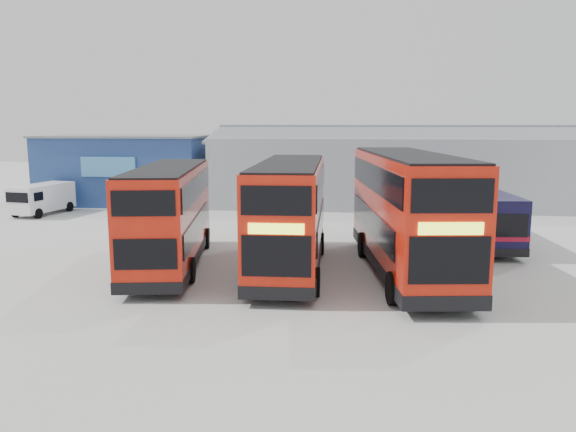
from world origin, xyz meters
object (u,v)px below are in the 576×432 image
at_px(double_decker_centre, 290,216).
at_px(double_decker_right, 407,215).
at_px(maintenance_shed, 416,168).
at_px(single_decker_blue, 471,214).
at_px(panel_van, 42,198).
at_px(office_block, 131,168).
at_px(double_decker_left, 169,217).

height_order(double_decker_centre, double_decker_right, double_decker_right).
xyz_separation_m(double_decker_centre, double_decker_right, (4.75, -0.20, 0.19)).
distance_m(maintenance_shed, single_decker_blue, 14.53).
height_order(double_decker_centre, panel_van, double_decker_centre).
distance_m(double_decker_right, panel_van, 26.02).
distance_m(double_decker_centre, double_decker_right, 4.75).
xyz_separation_m(office_block, maintenance_shed, (22.00, 2.01, 0.02)).
height_order(double_decker_left, double_decker_right, double_decker_right).
height_order(office_block, panel_van, office_block).
height_order(double_decker_right, panel_van, double_decker_right).
xyz_separation_m(double_decker_left, double_decker_right, (9.83, -0.07, 0.30)).
bearing_deg(double_decker_right, double_decker_left, 172.56).
bearing_deg(panel_van, office_block, 72.36).
bearing_deg(single_decker_blue, double_decker_centre, 34.34).
relative_size(maintenance_shed, single_decker_blue, 2.97).
xyz_separation_m(double_decker_left, single_decker_blue, (13.83, 6.99, -0.76)).
bearing_deg(office_block, double_decker_left, -64.26).
bearing_deg(double_decker_left, double_decker_right, 170.73).
height_order(office_block, double_decker_centre, office_block).
distance_m(double_decker_centre, panel_van, 21.88).
bearing_deg(double_decker_right, single_decker_blue, 53.49).
xyz_separation_m(maintenance_shed, double_decker_left, (-12.64, -21.42, -0.48)).
height_order(office_block, double_decker_right, office_block).
bearing_deg(double_decker_right, panel_van, 143.84).
relative_size(double_decker_centre, panel_van, 2.20).
height_order(maintenance_shed, double_decker_right, maintenance_shed).
distance_m(single_decker_blue, panel_van, 27.27).
relative_size(maintenance_shed, double_decker_left, 2.96).
bearing_deg(single_decker_blue, double_decker_left, 23.01).
distance_m(office_block, double_decker_centre, 24.10).
height_order(office_block, double_decker_left, office_block).
bearing_deg(double_decker_centre, single_decker_blue, 36.91).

